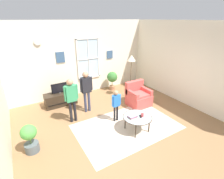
{
  "coord_description": "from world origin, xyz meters",
  "views": [
    {
      "loc": [
        -2.38,
        -3.37,
        3.01
      ],
      "look_at": [
        0.07,
        0.69,
        0.95
      ],
      "focal_mm": 26.42,
      "sensor_mm": 36.0,
      "label": 1
    }
  ],
  "objects_px": {
    "cup": "(142,115)",
    "remote_near_cup": "(132,115)",
    "person_green_shirt": "(71,96)",
    "person_black_shirt": "(86,87)",
    "person_blue_shirt": "(116,102)",
    "book_stack": "(132,116)",
    "television": "(59,88)",
    "floor_lamp": "(131,62)",
    "tv_stand": "(61,99)",
    "potted_plant_by_window": "(112,78)",
    "remote_near_books": "(140,116)",
    "coffee_table": "(137,118)",
    "potted_plant_corner": "(30,138)",
    "armchair": "(138,97)"
  },
  "relations": [
    {
      "from": "armchair",
      "to": "potted_plant_corner",
      "type": "bearing_deg",
      "value": -171.85
    },
    {
      "from": "tv_stand",
      "to": "remote_near_books",
      "type": "relative_size",
      "value": 8.06
    },
    {
      "from": "coffee_table",
      "to": "potted_plant_by_window",
      "type": "xyz_separation_m",
      "value": [
        0.94,
        2.94,
        0.12
      ]
    },
    {
      "from": "floor_lamp",
      "to": "person_blue_shirt",
      "type": "bearing_deg",
      "value": -140.71
    },
    {
      "from": "person_black_shirt",
      "to": "potted_plant_by_window",
      "type": "relative_size",
      "value": 1.73
    },
    {
      "from": "potted_plant_by_window",
      "to": "book_stack",
      "type": "bearing_deg",
      "value": -110.57
    },
    {
      "from": "television",
      "to": "floor_lamp",
      "type": "xyz_separation_m",
      "value": [
        2.61,
        -0.81,
        0.78
      ]
    },
    {
      "from": "television",
      "to": "floor_lamp",
      "type": "distance_m",
      "value": 2.85
    },
    {
      "from": "coffee_table",
      "to": "potted_plant_corner",
      "type": "distance_m",
      "value": 2.8
    },
    {
      "from": "television",
      "to": "coffee_table",
      "type": "height_order",
      "value": "television"
    },
    {
      "from": "person_blue_shirt",
      "to": "potted_plant_by_window",
      "type": "bearing_deg",
      "value": 61.49
    },
    {
      "from": "armchair",
      "to": "potted_plant_corner",
      "type": "relative_size",
      "value": 1.16
    },
    {
      "from": "television",
      "to": "potted_plant_by_window",
      "type": "height_order",
      "value": "television"
    },
    {
      "from": "floor_lamp",
      "to": "potted_plant_by_window",
      "type": "bearing_deg",
      "value": 101.53
    },
    {
      "from": "book_stack",
      "to": "cup",
      "type": "relative_size",
      "value": 2.23
    },
    {
      "from": "cup",
      "to": "remote_near_books",
      "type": "relative_size",
      "value": 0.77
    },
    {
      "from": "remote_near_books",
      "to": "remote_near_cup",
      "type": "relative_size",
      "value": 1.0
    },
    {
      "from": "cup",
      "to": "remote_near_cup",
      "type": "xyz_separation_m",
      "value": [
        -0.21,
        0.19,
        -0.04
      ]
    },
    {
      "from": "book_stack",
      "to": "potted_plant_by_window",
      "type": "xyz_separation_m",
      "value": [
        1.08,
        2.89,
        0.07
      ]
    },
    {
      "from": "person_blue_shirt",
      "to": "book_stack",
      "type": "bearing_deg",
      "value": -79.99
    },
    {
      "from": "remote_near_books",
      "to": "floor_lamp",
      "type": "bearing_deg",
      "value": 60.64
    },
    {
      "from": "person_black_shirt",
      "to": "person_blue_shirt",
      "type": "bearing_deg",
      "value": -62.19
    },
    {
      "from": "tv_stand",
      "to": "person_green_shirt",
      "type": "distance_m",
      "value": 1.45
    },
    {
      "from": "remote_near_cup",
      "to": "floor_lamp",
      "type": "xyz_separation_m",
      "value": [
        1.25,
        1.76,
        1.0
      ]
    },
    {
      "from": "tv_stand",
      "to": "person_black_shirt",
      "type": "distance_m",
      "value": 1.35
    },
    {
      "from": "armchair",
      "to": "tv_stand",
      "type": "bearing_deg",
      "value": 148.95
    },
    {
      "from": "potted_plant_corner",
      "to": "tv_stand",
      "type": "bearing_deg",
      "value": 58.19
    },
    {
      "from": "book_stack",
      "to": "potted_plant_by_window",
      "type": "height_order",
      "value": "potted_plant_by_window"
    },
    {
      "from": "floor_lamp",
      "to": "remote_near_cup",
      "type": "bearing_deg",
      "value": -125.35
    },
    {
      "from": "book_stack",
      "to": "remote_near_books",
      "type": "bearing_deg",
      "value": -21.48
    },
    {
      "from": "book_stack",
      "to": "person_blue_shirt",
      "type": "height_order",
      "value": "person_blue_shirt"
    },
    {
      "from": "remote_near_cup",
      "to": "person_green_shirt",
      "type": "xyz_separation_m",
      "value": [
        -1.33,
        1.27,
        0.43
      ]
    },
    {
      "from": "cup",
      "to": "person_blue_shirt",
      "type": "xyz_separation_m",
      "value": [
        -0.38,
        0.78,
        0.15
      ]
    },
    {
      "from": "coffee_table",
      "to": "cup",
      "type": "relative_size",
      "value": 7.69
    },
    {
      "from": "tv_stand",
      "to": "cup",
      "type": "relative_size",
      "value": 10.43
    },
    {
      "from": "remote_near_books",
      "to": "person_green_shirt",
      "type": "xyz_separation_m",
      "value": [
        -1.5,
        1.43,
        0.43
      ]
    },
    {
      "from": "person_blue_shirt",
      "to": "potted_plant_corner",
      "type": "relative_size",
      "value": 1.4
    },
    {
      "from": "remote_near_books",
      "to": "person_black_shirt",
      "type": "height_order",
      "value": "person_black_shirt"
    },
    {
      "from": "person_blue_shirt",
      "to": "floor_lamp",
      "type": "bearing_deg",
      "value": 39.29
    },
    {
      "from": "book_stack",
      "to": "remote_near_cup",
      "type": "height_order",
      "value": "book_stack"
    },
    {
      "from": "floor_lamp",
      "to": "person_green_shirt",
      "type": "bearing_deg",
      "value": -169.23
    },
    {
      "from": "armchair",
      "to": "remote_near_books",
      "type": "height_order",
      "value": "armchair"
    },
    {
      "from": "potted_plant_by_window",
      "to": "floor_lamp",
      "type": "bearing_deg",
      "value": -78.47
    },
    {
      "from": "cup",
      "to": "person_blue_shirt",
      "type": "height_order",
      "value": "person_blue_shirt"
    },
    {
      "from": "coffee_table",
      "to": "remote_near_cup",
      "type": "height_order",
      "value": "remote_near_cup"
    },
    {
      "from": "person_blue_shirt",
      "to": "person_black_shirt",
      "type": "relative_size",
      "value": 0.72
    },
    {
      "from": "remote_near_cup",
      "to": "person_black_shirt",
      "type": "xyz_separation_m",
      "value": [
        -0.7,
        1.61,
        0.44
      ]
    },
    {
      "from": "coffee_table",
      "to": "potted_plant_corner",
      "type": "bearing_deg",
      "value": 166.24
    },
    {
      "from": "armchair",
      "to": "cup",
      "type": "height_order",
      "value": "armchair"
    },
    {
      "from": "potted_plant_by_window",
      "to": "potted_plant_corner",
      "type": "bearing_deg",
      "value": -148.16
    }
  ]
}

